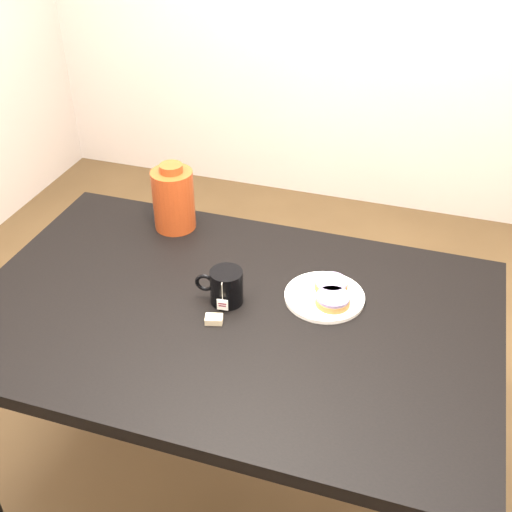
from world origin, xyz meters
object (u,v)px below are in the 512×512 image
bagel_back (331,285)px  bagel_package (174,199)px  teabag_pouch (214,319)px  table (231,333)px  plate (325,296)px  mug (226,286)px  bagel_front (333,300)px

bagel_back → bagel_package: bearing=161.5°
bagel_back → teabag_pouch: 0.34m
table → plate: size_ratio=6.44×
bagel_back → mug: bearing=-154.2°
bagel_package → teabag_pouch: bearing=-54.7°
plate → teabag_pouch: (-0.25, -0.18, 0.00)m
plate → mug: size_ratio=1.60×
bagel_package → bagel_back: bearing=-18.5°
bagel_front → bagel_package: size_ratio=0.57×
bagel_front → mug: 0.29m
mug → bagel_package: (-0.28, 0.31, 0.05)m
table → mug: bearing=126.3°
mug → bagel_back: bearing=19.1°
teabag_pouch → table: bearing=68.7°
bagel_front → teabag_pouch: (-0.28, -0.15, -0.02)m
table → plate: bearing=28.4°
plate → bagel_back: (0.01, 0.03, 0.02)m
table → teabag_pouch: (-0.02, -0.06, 0.09)m
plate → bagel_front: size_ratio=1.75×
table → bagel_back: (0.24, 0.16, 0.11)m
bagel_front → mug: mug is taller
mug → bagel_package: bagel_package is taller
teabag_pouch → mug: bearing=89.7°
plate → mug: mug is taller
bagel_front → table: bearing=-159.9°
plate → teabag_pouch: bearing=-143.9°
plate → bagel_package: bagel_package is taller
mug → bagel_package: 0.42m
bagel_front → teabag_pouch: size_ratio=2.77×
bagel_back → bagel_package: 0.58m
bagel_back → bagel_package: size_ratio=0.50×
bagel_front → plate: bearing=133.3°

